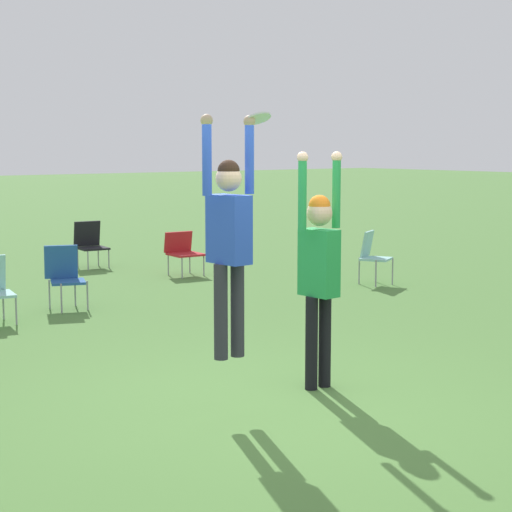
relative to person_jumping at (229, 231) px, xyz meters
The scene contains 8 objects.
ground_plane 1.65m from the person_jumping, 12.99° to the right, with size 120.00×120.00×0.00m, color #4C7A38.
person_jumping is the anchor object (origin of this frame).
person_defending 1.18m from the person_jumping, ahead, with size 0.53×0.39×2.27m.
frisbee 1.01m from the person_jumping, ahead, with size 0.24×0.22×0.11m.
camping_chair_1 8.16m from the person_jumping, 60.31° to the left, with size 0.58×0.61×0.78m.
camping_chair_2 5.52m from the person_jumping, 80.12° to the left, with size 0.61×0.66×0.91m.
camping_chair_4 9.55m from the person_jumping, 70.71° to the left, with size 0.57×0.61×0.88m.
camping_chair_5 7.42m from the person_jumping, 35.25° to the left, with size 0.63×0.69×0.89m.
Camera 1 is at (-4.63, -5.82, 2.32)m, focal length 60.00 mm.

